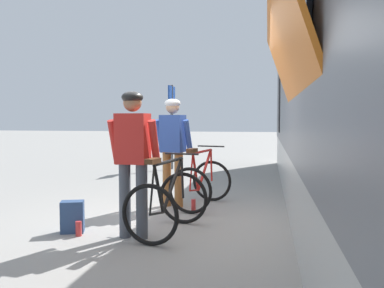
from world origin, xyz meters
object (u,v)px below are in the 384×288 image
(cyclist_far_in_red, at_px, (133,151))
(bicycle_near_red, at_px, (201,183))
(platform_sign_post, at_px, (172,113))
(cyclist_near_in_blue, at_px, (173,142))
(water_bottle_by_the_backpack, at_px, (79,229))
(bicycle_far_black, at_px, (168,202))
(backpack_on_platform, at_px, (72,217))
(water_bottle_near_the_bikes, at_px, (193,206))

(cyclist_far_in_red, distance_m, bicycle_near_red, 1.99)
(cyclist_far_in_red, bearing_deg, platform_sign_post, 99.67)
(bicycle_near_red, bearing_deg, cyclist_near_in_blue, -175.73)
(cyclist_near_in_blue, height_order, water_bottle_by_the_backpack, cyclist_near_in_blue)
(bicycle_near_red, height_order, bicycle_far_black, same)
(backpack_on_platform, distance_m, water_bottle_near_the_bikes, 1.86)
(cyclist_far_in_red, distance_m, bicycle_far_black, 0.78)
(cyclist_far_in_red, xyz_separation_m, bicycle_near_red, (0.53, 1.81, -0.65))
(bicycle_near_red, height_order, water_bottle_by_the_backpack, bicycle_near_red)
(water_bottle_near_the_bikes, xyz_separation_m, water_bottle_by_the_backpack, (-1.16, -1.45, -0.01))
(platform_sign_post, bearing_deg, backpack_on_platform, -87.51)
(backpack_on_platform, bearing_deg, water_bottle_near_the_bikes, 25.32)
(backpack_on_platform, bearing_deg, cyclist_near_in_blue, 42.39)
(water_bottle_near_the_bikes, bearing_deg, water_bottle_by_the_backpack, -128.64)
(bicycle_far_black, height_order, water_bottle_by_the_backpack, bicycle_far_black)
(bicycle_near_red, distance_m, backpack_on_platform, 2.22)
(water_bottle_by_the_backpack, bearing_deg, platform_sign_post, 93.73)
(backpack_on_platform, height_order, platform_sign_post, platform_sign_post)
(water_bottle_by_the_backpack, relative_size, platform_sign_post, 0.08)
(bicycle_near_red, bearing_deg, backpack_on_platform, -128.10)
(cyclist_far_in_red, xyz_separation_m, platform_sign_post, (-1.12, 6.54, 0.57))
(bicycle_near_red, height_order, water_bottle_near_the_bikes, bicycle_near_red)
(cyclist_far_in_red, bearing_deg, bicycle_far_black, 32.65)
(platform_sign_post, bearing_deg, cyclist_far_in_red, -80.33)
(backpack_on_platform, distance_m, platform_sign_post, 6.64)
(water_bottle_near_the_bikes, bearing_deg, cyclist_far_in_red, -108.97)
(cyclist_far_in_red, bearing_deg, water_bottle_by_the_backpack, -174.56)
(water_bottle_by_the_backpack, bearing_deg, bicycle_near_red, 57.01)
(cyclist_far_in_red, bearing_deg, backpack_on_platform, 175.38)
(platform_sign_post, bearing_deg, bicycle_far_black, -76.78)
(cyclist_far_in_red, bearing_deg, cyclist_near_in_blue, 87.99)
(cyclist_near_in_blue, xyz_separation_m, water_bottle_by_the_backpack, (-0.75, -1.84, -0.96))
(cyclist_near_in_blue, bearing_deg, water_bottle_by_the_backpack, -112.12)
(backpack_on_platform, bearing_deg, water_bottle_by_the_backpack, -61.57)
(bicycle_near_red, distance_m, water_bottle_near_the_bikes, 0.52)
(cyclist_near_in_blue, distance_m, platform_sign_post, 4.95)
(cyclist_near_in_blue, bearing_deg, water_bottle_near_the_bikes, -42.81)
(cyclist_near_in_blue, bearing_deg, bicycle_far_black, -78.79)
(bicycle_near_red, relative_size, water_bottle_near_the_bikes, 5.65)
(cyclist_near_in_blue, distance_m, bicycle_near_red, 0.80)
(bicycle_near_red, bearing_deg, cyclist_far_in_red, -106.37)
(water_bottle_near_the_bikes, relative_size, water_bottle_by_the_backpack, 1.16)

